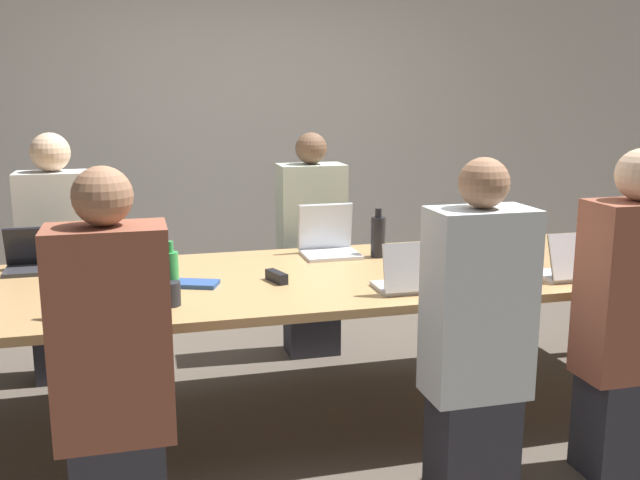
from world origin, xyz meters
name	(u,v)px	position (x,y,z in m)	size (l,w,h in m)	color
ground_plane	(314,416)	(0.00, 0.00, 0.00)	(24.00, 24.00, 0.00)	brown
curtain_wall	(243,122)	(0.00, 2.22, 1.40)	(12.00, 0.06, 2.80)	#BCB7B2
conference_table	(314,285)	(0.00, 0.00, 0.70)	(4.12, 1.21, 0.75)	tan
laptop_far_center	(328,240)	(0.19, 0.41, 0.83)	(0.31, 0.27, 0.27)	silver
person_far_center	(311,249)	(0.21, 0.90, 0.67)	(0.40, 0.24, 1.39)	#2D2D38
bottle_far_center	(378,236)	(0.43, 0.28, 0.87)	(0.08, 0.08, 0.27)	black
laptop_near_right	(576,265)	(1.20, -0.40, 0.82)	(0.33, 0.23, 0.23)	silver
person_near_right	(628,322)	(1.15, -0.86, 0.69)	(0.40, 0.24, 1.41)	#2D2D38
cup_near_right	(519,271)	(0.93, -0.34, 0.79)	(0.08, 0.08, 0.09)	brown
laptop_near_midright	(417,276)	(0.38, -0.41, 0.82)	(0.36, 0.23, 0.23)	#B7B7BC
person_near_midright	(476,341)	(0.44, -0.88, 0.67)	(0.40, 0.24, 1.40)	#2D2D38
laptop_near_left	(104,299)	(-0.97, -0.40, 0.82)	(0.33, 0.22, 0.22)	#333338
person_near_left	(114,375)	(-0.94, -0.89, 0.68)	(0.40, 0.24, 1.40)	#2D2D38
cup_near_left	(169,294)	(-0.71, -0.35, 0.80)	(0.09, 0.09, 0.10)	#232328
bottle_near_left	(171,276)	(-0.70, -0.29, 0.87)	(0.07, 0.07, 0.26)	green
laptop_far_left	(39,257)	(-1.31, 0.44, 0.82)	(0.33, 0.22, 0.22)	#333338
person_far_left	(59,262)	(-1.27, 0.86, 0.69)	(0.40, 0.24, 1.42)	#2D2D38
stapler	(277,277)	(-0.20, -0.09, 0.78)	(0.09, 0.16, 0.05)	black
notebook	(196,284)	(-0.58, -0.07, 0.76)	(0.23, 0.19, 0.02)	#2D4C8C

